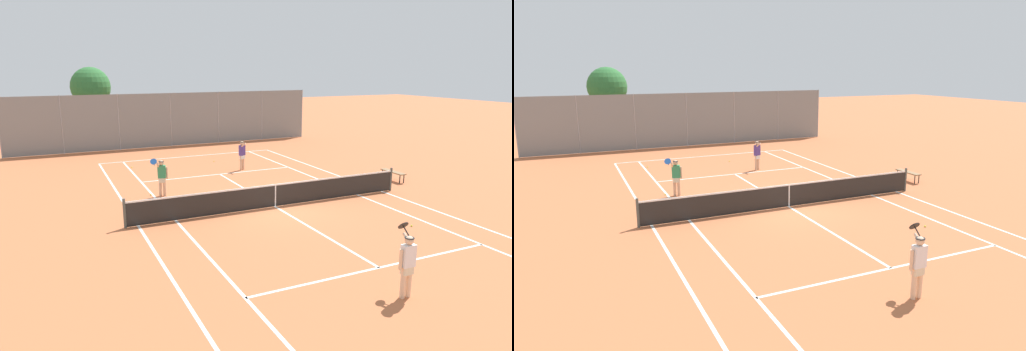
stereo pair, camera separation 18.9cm
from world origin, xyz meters
The scene contains 14 objects.
ground_plane centered at (0.00, 0.00, 0.00)m, with size 120.00×120.00×0.00m, color #BC663D.
court_line_markings centered at (0.00, 0.00, 0.00)m, with size 11.10×23.90×0.01m.
tennis_net centered at (0.00, 0.00, 0.51)m, with size 12.00×0.10×1.07m.
player_near_side centered at (-0.54, -8.00, 0.93)m, with size 0.67×0.73×1.77m.
player_far_left centered at (-3.76, 3.50, 0.93)m, with size 0.83×0.69×1.77m.
player_far_right centered at (1.50, 6.87, 0.91)m, with size 0.43×0.57×1.60m.
loose_tennis_ball_0 centered at (-2.67, 0.47, 0.03)m, with size 0.07×0.07×0.07m, color #D1DB33.
loose_tennis_ball_1 centered at (3.31, -4.17, 0.03)m, with size 0.07×0.07×0.07m, color #D1DB33.
loose_tennis_ball_2 centered at (0.82, 9.60, 0.03)m, with size 0.07×0.07×0.07m, color #D1DB33.
loose_tennis_ball_4 centered at (-3.94, 9.99, 0.03)m, with size 0.07×0.07×0.07m, color #D1DB33.
loose_tennis_ball_5 centered at (-4.21, 3.83, 0.03)m, with size 0.07×0.07×0.07m, color #D1DB33.
courtside_bench centered at (7.40, 1.48, 0.41)m, with size 0.36×1.50×0.47m.
back_fence centered at (0.00, 16.20, 1.89)m, with size 21.60×0.08×3.79m.
tree_behind_left centered at (-4.84, 19.93, 4.06)m, with size 2.85×2.85×5.57m.
Camera 1 is at (-8.20, -15.75, 5.52)m, focal length 32.00 mm.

